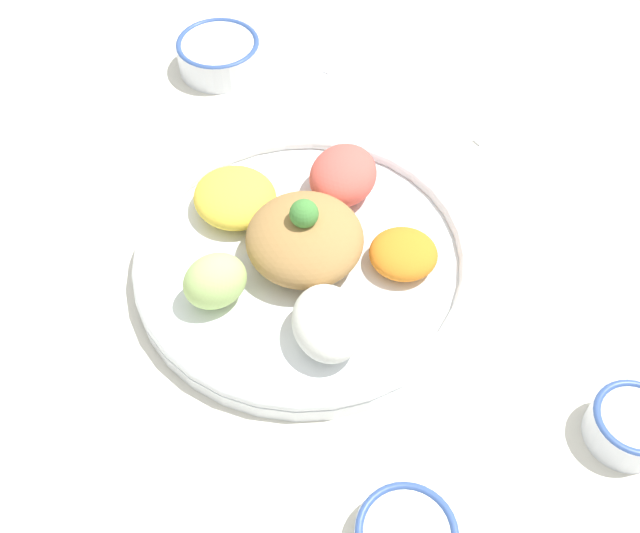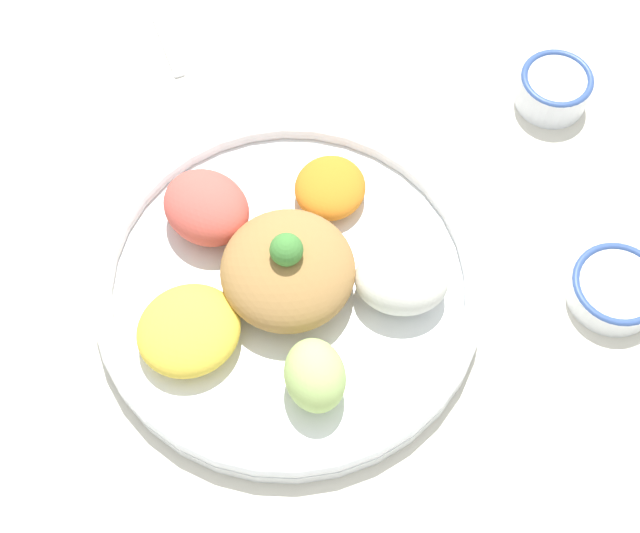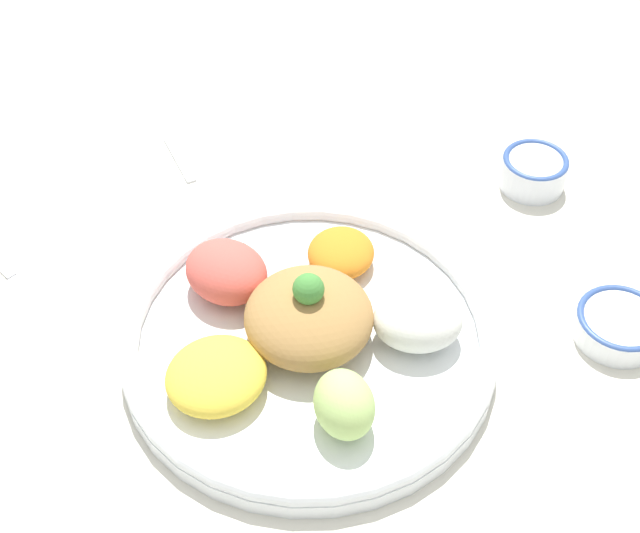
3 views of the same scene
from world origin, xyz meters
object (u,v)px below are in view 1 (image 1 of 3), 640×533
Objects in this scene: rice_bowl_blue at (219,53)px; serving_spoon_extra at (327,70)px; serving_spoon_main at (524,113)px; sauce_bowl_red at (630,425)px; salad_platter at (304,252)px.

serving_spoon_extra is at bearing -169.40° from rice_bowl_blue.
sauce_bowl_red is at bearing 54.50° from serving_spoon_main.
salad_platter reaches higher than sauce_bowl_red.
sauce_bowl_red is 0.48m from serving_spoon_main.
salad_platter is 0.40m from serving_spoon_main.
serving_spoon_extra is (0.29, -0.03, -0.00)m from serving_spoon_main.
sauce_bowl_red is 0.69× the size of rice_bowl_blue.
salad_platter is at bearing -152.11° from serving_spoon_extra.
sauce_bowl_red is 0.68× the size of serving_spoon_extra.
sauce_bowl_red reaches higher than serving_spoon_extra.
serving_spoon_main is (-0.23, -0.33, -0.02)m from salad_platter.
salad_platter is 0.38m from sauce_bowl_red.
rice_bowl_blue is 0.99× the size of serving_spoon_extra.
rice_bowl_blue reaches higher than serving_spoon_main.
salad_platter is 4.81× the size of sauce_bowl_red.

